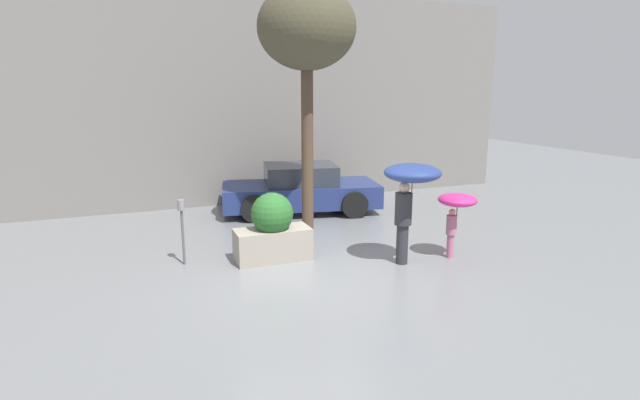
# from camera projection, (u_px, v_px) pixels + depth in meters

# --- Properties ---
(ground_plane) EXTENTS (40.00, 40.00, 0.00)m
(ground_plane) POSITION_uv_depth(u_px,v_px,m) (311.00, 279.00, 8.91)
(ground_plane) COLOR slate
(building_facade) EXTENTS (18.00, 0.30, 6.00)m
(building_facade) POSITION_uv_depth(u_px,v_px,m) (231.00, 100.00, 14.17)
(building_facade) COLOR gray
(building_facade) RESTS_ON ground
(planter_box) EXTENTS (1.48, 0.83, 1.36)m
(planter_box) POSITION_uv_depth(u_px,v_px,m) (272.00, 230.00, 9.80)
(planter_box) COLOR #9E9384
(planter_box) RESTS_ON ground
(person_adult) EXTENTS (1.07, 1.07, 1.97)m
(person_adult) POSITION_uv_depth(u_px,v_px,m) (410.00, 184.00, 9.33)
(person_adult) COLOR #2D2D33
(person_adult) RESTS_ON ground
(person_child) EXTENTS (0.76, 0.76, 1.31)m
(person_child) POSITION_uv_depth(u_px,v_px,m) (457.00, 205.00, 9.82)
(person_child) COLOR #B76684
(person_child) RESTS_ON ground
(parked_car_near) EXTENTS (4.47, 2.63, 1.31)m
(parked_car_near) POSITION_uv_depth(u_px,v_px,m) (300.00, 190.00, 13.65)
(parked_car_near) COLOR navy
(parked_car_near) RESTS_ON ground
(street_tree) EXTENTS (2.17, 2.17, 5.55)m
(street_tree) POSITION_uv_depth(u_px,v_px,m) (307.00, 31.00, 10.85)
(street_tree) COLOR brown
(street_tree) RESTS_ON ground
(parking_meter) EXTENTS (0.14, 0.14, 1.28)m
(parking_meter) POSITION_uv_depth(u_px,v_px,m) (182.00, 218.00, 9.46)
(parking_meter) COLOR #595B60
(parking_meter) RESTS_ON ground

